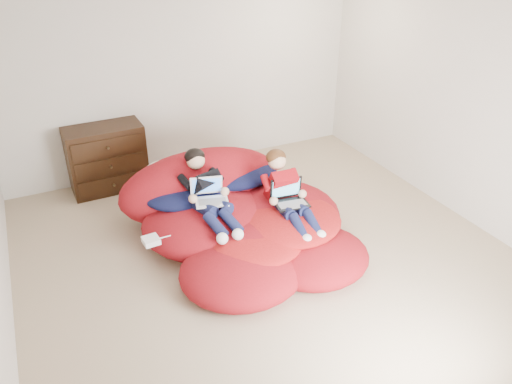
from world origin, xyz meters
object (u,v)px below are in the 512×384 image
beanbag_pile (239,218)px  older_boy (206,188)px  younger_boy (286,190)px  dresser (107,158)px  laptop_white (209,194)px  laptop_black (289,197)px

beanbag_pile → older_boy: 0.51m
older_boy → younger_boy: 0.86m
older_boy → dresser: bearing=114.0°
beanbag_pile → laptop_white: (-0.32, 0.03, 0.36)m
dresser → older_boy: size_ratio=0.87×
beanbag_pile → laptop_white: beanbag_pile is taller
dresser → younger_boy: size_ratio=0.97×
dresser → laptop_black: bearing=-54.0°
beanbag_pile → laptop_black: (0.47, -0.29, 0.30)m
beanbag_pile → older_boy: older_boy is taller
younger_boy → beanbag_pile: bearing=153.9°
beanbag_pile → older_boy: size_ratio=2.15×
dresser → laptop_white: (0.75, -1.78, 0.19)m
older_boy → younger_boy: (0.78, -0.36, -0.03)m
older_boy → laptop_white: 0.10m
dresser → laptop_black: size_ratio=2.56×
dresser → older_boy: 1.85m
dresser → younger_boy: younger_boy is taller
laptop_white → laptop_black: laptop_white is taller
dresser → laptop_black: dresser is taller
dresser → laptop_white: size_ratio=2.47×
older_boy → younger_boy: size_ratio=1.12×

